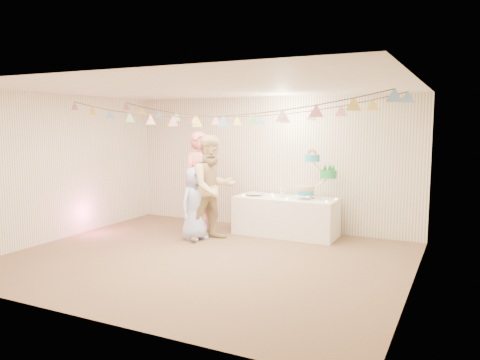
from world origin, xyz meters
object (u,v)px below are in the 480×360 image
at_px(table, 286,216).
at_px(person_child, 195,203).
at_px(person_adult_b, 213,188).
at_px(person_adult_a, 201,182).
at_px(cake_stand, 316,174).

distance_m(table, person_child, 1.71).
bearing_deg(person_adult_b, person_adult_a, 78.84).
xyz_separation_m(person_adult_b, person_child, (-0.29, -0.12, -0.28)).
xyz_separation_m(cake_stand, person_adult_b, (-1.60, -0.95, -0.24)).
height_order(cake_stand, person_child, cake_stand).
xyz_separation_m(table, person_adult_a, (-1.54, -0.47, 0.61)).
distance_m(person_adult_b, person_child, 0.42).
height_order(cake_stand, person_adult_a, person_adult_a).
bearing_deg(table, cake_stand, 5.19).
bearing_deg(person_adult_a, table, -32.63).
bearing_deg(person_child, table, -36.37).
distance_m(table, person_adult_a, 1.72).
relative_size(table, person_child, 1.45).
relative_size(person_adult_b, person_child, 1.43).
distance_m(cake_stand, person_adult_a, 2.16).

